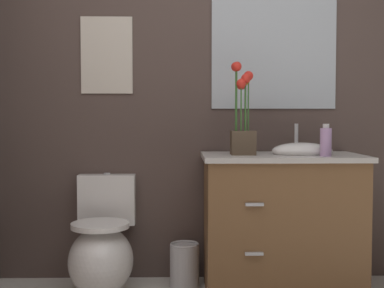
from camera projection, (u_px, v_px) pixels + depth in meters
The scene contains 8 objects.
wall_back at pixel (250, 86), 3.40m from camera, with size 4.42×0.05×2.50m, color #4C3D38.
toilet at pixel (102, 251), 3.13m from camera, with size 0.38×0.59×0.69m.
vanity_cabinet at pixel (282, 221), 3.12m from camera, with size 0.94×0.56×1.01m.
flower_vase at pixel (243, 122), 3.06m from camera, with size 0.14×0.14×0.54m.
soap_bottle at pixel (326, 141), 2.94m from camera, with size 0.07×0.07×0.18m.
trash_bin at pixel (185, 265), 3.22m from camera, with size 0.18×0.18×0.27m.
wall_poster at pixel (107, 55), 3.33m from camera, with size 0.33×0.01×0.49m, color beige.
wall_mirror at pixel (274, 54), 3.36m from camera, with size 0.80×0.01×0.70m, color #B2BCC6.
Camera 1 is at (-0.26, -1.66, 1.04)m, focal length 49.01 mm.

